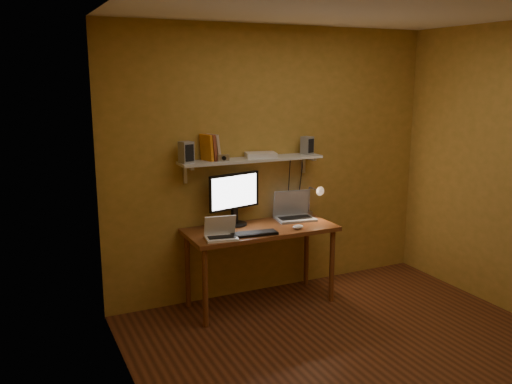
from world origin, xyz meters
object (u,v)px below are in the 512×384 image
desk (261,237)px  netbook (221,232)px  mouse (298,227)px  speaker_right (307,145)px  keyboard (254,234)px  wall_shelf (252,160)px  router (261,155)px  desk_lamp (315,196)px  shelf_camera (224,158)px  laptop (293,211)px  speaker_left (186,152)px  monitor (234,196)px

desk → netbook: bearing=-160.9°
desk → mouse: bearing=-31.9°
mouse → speaker_right: 0.85m
netbook → keyboard: (0.31, -0.02, -0.04)m
wall_shelf → router: 0.10m
netbook → mouse: size_ratio=2.78×
desk_lamp → speaker_right: (-0.06, 0.08, 0.50)m
mouse → shelf_camera: 0.93m
wall_shelf → keyboard: (-0.15, -0.37, -0.60)m
keyboard → speaker_right: bearing=33.7°
laptop → mouse: 0.37m
desk_lamp → speaker_left: (-1.30, 0.06, 0.51)m
laptop → netbook: bearing=-153.3°
netbook → keyboard: bearing=6.2°
monitor → desk_lamp: size_ratio=1.44×
monitor → keyboard: 0.46m
monitor → netbook: (-0.28, -0.35, -0.22)m
netbook → mouse: 0.75m
router → desk: bearing=-115.7°
router → desk_lamp: bearing=-7.2°
monitor → shelf_camera: bearing=-168.2°
desk → shelf_camera: (-0.31, 0.13, 0.74)m
desk_lamp → speaker_left: speaker_left is taller
monitor → speaker_right: 0.89m
desk → laptop: size_ratio=3.49×
wall_shelf → monitor: bearing=-178.4°
shelf_camera → laptop: bearing=2.2°
desk → monitor: 0.45m
desk_lamp → speaker_right: bearing=127.7°
shelf_camera → router: size_ratio=0.38×
laptop → shelf_camera: shelf_camera is taller
keyboard → desk_lamp: desk_lamp is taller
monitor → shelf_camera: (-0.13, -0.06, 0.38)m
wall_shelf → shelf_camera: bearing=-168.1°
laptop → speaker_left: (-1.07, 0.03, 0.65)m
speaker_right → router: size_ratio=0.61×
speaker_right → router: (-0.51, -0.00, -0.06)m
desk → keyboard: size_ratio=3.37×
wall_shelf → speaker_right: speaker_right is taller
speaker_left → shelf_camera: size_ratio=1.75×
laptop → router: bearing=-179.7°
keyboard → speaker_left: bearing=150.1°
desk → router: 0.77m
desk_lamp → speaker_left: 1.40m
desk_lamp → shelf_camera: (-0.97, 0.00, 0.45)m
wall_shelf → netbook: 0.80m
mouse → speaker_right: bearing=49.5°
desk → wall_shelf: (0.00, 0.19, 0.69)m
desk → speaker_right: bearing=18.6°
netbook → desk: bearing=29.3°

